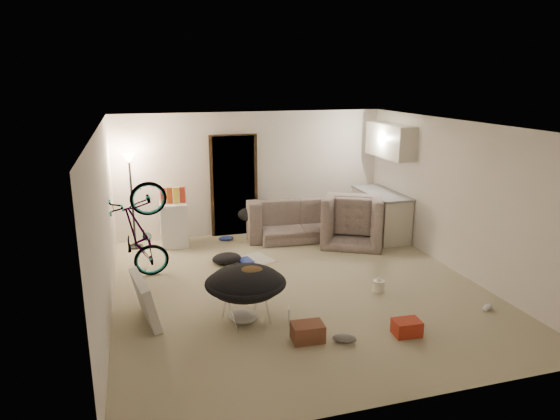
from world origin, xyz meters
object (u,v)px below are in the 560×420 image
object	(u,v)px
mini_fridge	(174,225)
saucer_chair	(246,290)
bicycle	(142,254)
armchair	(353,224)
drink_case_b	(407,327)
floor_lamp	(131,181)
kitchen_counter	(380,215)
juicer	(379,285)
tv_box	(145,299)
drink_case_a	(308,332)
sofa	(298,222)

from	to	relation	value
mini_fridge	saucer_chair	world-z (taller)	mini_fridge
bicycle	mini_fridge	xyz separation A→B (m)	(0.63, 1.54, -0.01)
armchair	drink_case_b	bearing A→B (deg)	104.10
floor_lamp	kitchen_counter	bearing A→B (deg)	-7.66
juicer	bicycle	bearing A→B (deg)	156.23
drink_case_b	juicer	distance (m)	1.32
floor_lamp	kitchen_counter	xyz separation A→B (m)	(4.83, -0.65, -0.87)
saucer_chair	drink_case_b	world-z (taller)	saucer_chair
kitchen_counter	tv_box	xyz separation A→B (m)	(-4.73, -2.47, -0.13)
floor_lamp	saucer_chair	distance (m)	3.87
drink_case_a	kitchen_counter	bearing A→B (deg)	55.30
tv_box	juicer	distance (m)	3.43
drink_case_b	kitchen_counter	bearing A→B (deg)	70.75
mini_fridge	saucer_chair	size ratio (longest dim) A/B	0.79
floor_lamp	drink_case_a	size ratio (longest dim) A/B	4.61
kitchen_counter	bicycle	xyz separation A→B (m)	(-4.73, -0.99, -0.01)
sofa	kitchen_counter	bearing A→B (deg)	168.45
floor_lamp	juicer	distance (m)	4.88
kitchen_counter	bicycle	size ratio (longest dim) A/B	0.91
armchair	tv_box	size ratio (longest dim) A/B	1.21
kitchen_counter	sofa	bearing A→B (deg)	164.55
drink_case_a	tv_box	bearing A→B (deg)	153.48
sofa	juicer	size ratio (longest dim) A/B	8.40
kitchen_counter	armchair	xyz separation A→B (m)	(-0.68, -0.18, -0.07)
sofa	armchair	world-z (taller)	armchair
sofa	bicycle	bearing A→B (deg)	28.79
sofa	tv_box	bearing A→B (deg)	47.19
armchair	juicer	world-z (taller)	armchair
sofa	drink_case_a	size ratio (longest dim) A/B	5.41
kitchen_counter	drink_case_a	world-z (taller)	kitchen_counter
bicycle	juicer	xyz separation A→B (m)	(3.43, -1.51, -0.33)
sofa	tv_box	xyz separation A→B (m)	(-3.10, -2.92, -0.00)
bicycle	drink_case_b	distance (m)	4.24
mini_fridge	floor_lamp	bearing A→B (deg)	173.33
drink_case_a	drink_case_b	world-z (taller)	drink_case_a
armchair	mini_fridge	size ratio (longest dim) A/B	1.33
floor_lamp	drink_case_a	distance (m)	4.83
saucer_chair	drink_case_a	size ratio (longest dim) A/B	2.73
drink_case_b	juicer	bearing A→B (deg)	81.48
bicycle	juicer	distance (m)	3.76
drink_case_b	juicer	world-z (taller)	juicer
floor_lamp	sofa	bearing A→B (deg)	-3.57
kitchen_counter	mini_fridge	distance (m)	4.13
mini_fridge	tv_box	distance (m)	3.09
sofa	floor_lamp	bearing A→B (deg)	0.32
floor_lamp	sofa	xyz separation A→B (m)	(3.20, -0.20, -1.00)
bicycle	tv_box	world-z (taller)	bicycle
sofa	juicer	xyz separation A→B (m)	(0.33, -2.95, -0.21)
bicycle	drink_case_b	bearing A→B (deg)	-135.41
kitchen_counter	tv_box	world-z (taller)	kitchen_counter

